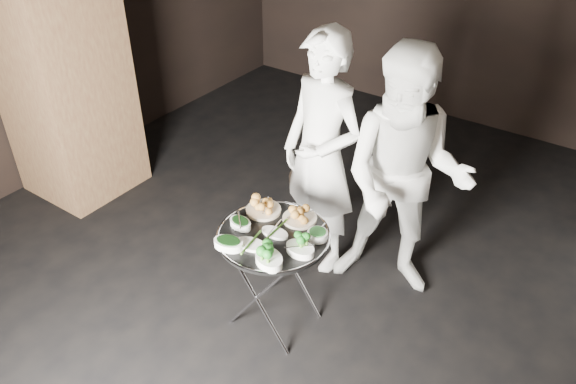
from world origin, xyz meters
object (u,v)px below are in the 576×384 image
Objects in this scene: waiter_left at (322,156)px; serving_tray at (274,236)px; waiter_right at (405,179)px; tray_stand at (274,275)px.

serving_tray is at bearing -68.73° from waiter_left.
serving_tray is 0.92m from waiter_right.
waiter_left reaches higher than serving_tray.
waiter_right is at bearing 17.62° from waiter_left.
tray_stand is at bearing -68.73° from waiter_left.
waiter_left is at bearing 99.65° from serving_tray.
waiter_right is (0.47, 0.78, 0.16)m from serving_tray.
tray_stand is 0.40× the size of waiter_right.
serving_tray is 0.39× the size of waiter_right.
tray_stand is 0.40× the size of waiter_left.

